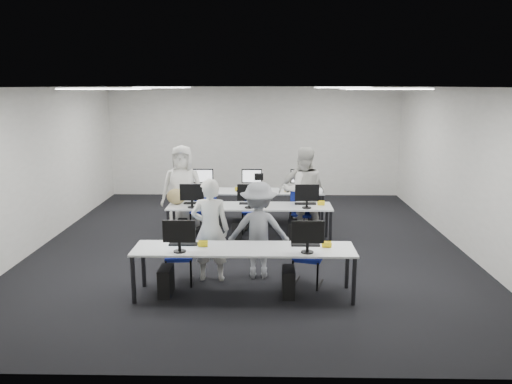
{
  "coord_description": "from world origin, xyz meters",
  "views": [
    {
      "loc": [
        0.31,
        -9.27,
        3.03
      ],
      "look_at": [
        0.12,
        0.21,
        1.0
      ],
      "focal_mm": 35.0,
      "sensor_mm": 36.0,
      "label": 1
    }
  ],
  "objects_px": {
    "chair_3": "(253,219)",
    "student_2": "(183,189)",
    "chair_2": "(204,220)",
    "chair_5": "(195,214)",
    "desk_mid": "(250,208)",
    "chair_6": "(256,216)",
    "chair_4": "(303,222)",
    "student_0": "(210,230)",
    "chair_0": "(180,266)",
    "chair_1": "(308,267)",
    "chair_7": "(300,217)",
    "desk_front": "(244,251)",
    "student_3": "(302,192)",
    "student_1": "(303,191)",
    "photographer": "(259,230)"
  },
  "relations": [
    {
      "from": "chair_6",
      "to": "chair_7",
      "type": "height_order",
      "value": "chair_7"
    },
    {
      "from": "chair_0",
      "to": "chair_1",
      "type": "bearing_deg",
      "value": -5.1
    },
    {
      "from": "desk_front",
      "to": "chair_5",
      "type": "distance_m",
      "value": 3.76
    },
    {
      "from": "chair_1",
      "to": "student_1",
      "type": "bearing_deg",
      "value": 104.69
    },
    {
      "from": "chair_3",
      "to": "chair_1",
      "type": "bearing_deg",
      "value": -66.38
    },
    {
      "from": "desk_mid",
      "to": "student_3",
      "type": "distance_m",
      "value": 1.35
    },
    {
      "from": "desk_mid",
      "to": "chair_5",
      "type": "height_order",
      "value": "chair_5"
    },
    {
      "from": "desk_mid",
      "to": "student_0",
      "type": "distance_m",
      "value": 2.07
    },
    {
      "from": "chair_0",
      "to": "photographer",
      "type": "relative_size",
      "value": 0.54
    },
    {
      "from": "chair_4",
      "to": "student_1",
      "type": "height_order",
      "value": "student_1"
    },
    {
      "from": "chair_5",
      "to": "chair_7",
      "type": "distance_m",
      "value": 2.28
    },
    {
      "from": "chair_7",
      "to": "student_3",
      "type": "distance_m",
      "value": 0.54
    },
    {
      "from": "chair_6",
      "to": "student_3",
      "type": "distance_m",
      "value": 1.12
    },
    {
      "from": "desk_mid",
      "to": "chair_1",
      "type": "relative_size",
      "value": 3.73
    },
    {
      "from": "chair_6",
      "to": "chair_3",
      "type": "bearing_deg",
      "value": -95.56
    },
    {
      "from": "chair_6",
      "to": "student_0",
      "type": "distance_m",
      "value": 3.02
    },
    {
      "from": "desk_mid",
      "to": "student_3",
      "type": "relative_size",
      "value": 1.91
    },
    {
      "from": "chair_4",
      "to": "student_2",
      "type": "bearing_deg",
      "value": -162.08
    },
    {
      "from": "chair_4",
      "to": "chair_3",
      "type": "bearing_deg",
      "value": -164.96
    },
    {
      "from": "desk_front",
      "to": "chair_6",
      "type": "height_order",
      "value": "chair_6"
    },
    {
      "from": "chair_0",
      "to": "chair_5",
      "type": "height_order",
      "value": "chair_5"
    },
    {
      "from": "desk_front",
      "to": "desk_mid",
      "type": "distance_m",
      "value": 2.6
    },
    {
      "from": "chair_7",
      "to": "student_0",
      "type": "bearing_deg",
      "value": -119.19
    },
    {
      "from": "chair_0",
      "to": "chair_4",
      "type": "height_order",
      "value": "chair_0"
    },
    {
      "from": "chair_5",
      "to": "student_2",
      "type": "xyz_separation_m",
      "value": [
        -0.2,
        -0.27,
        0.61
      ]
    },
    {
      "from": "chair_2",
      "to": "chair_5",
      "type": "relative_size",
      "value": 0.95
    },
    {
      "from": "chair_5",
      "to": "chair_6",
      "type": "distance_m",
      "value": 1.33
    },
    {
      "from": "chair_3",
      "to": "chair_6",
      "type": "height_order",
      "value": "chair_3"
    },
    {
      "from": "chair_7",
      "to": "student_1",
      "type": "xyz_separation_m",
      "value": [
        0.04,
        -0.15,
        0.61
      ]
    },
    {
      "from": "chair_0",
      "to": "chair_5",
      "type": "distance_m",
      "value": 3.07
    },
    {
      "from": "desk_front",
      "to": "chair_2",
      "type": "height_order",
      "value": "chair_2"
    },
    {
      "from": "chair_3",
      "to": "student_0",
      "type": "height_order",
      "value": "student_0"
    },
    {
      "from": "chair_3",
      "to": "student_2",
      "type": "bearing_deg",
      "value": -175.43
    },
    {
      "from": "chair_1",
      "to": "chair_4",
      "type": "distance_m",
      "value": 2.7
    },
    {
      "from": "chair_5",
      "to": "chair_1",
      "type": "bearing_deg",
      "value": -41.1
    },
    {
      "from": "chair_2",
      "to": "chair_7",
      "type": "height_order",
      "value": "chair_7"
    },
    {
      "from": "student_3",
      "to": "chair_5",
      "type": "bearing_deg",
      "value": 170.62
    },
    {
      "from": "chair_0",
      "to": "chair_3",
      "type": "bearing_deg",
      "value": 64.39
    },
    {
      "from": "chair_3",
      "to": "chair_7",
      "type": "relative_size",
      "value": 0.91
    },
    {
      "from": "chair_2",
      "to": "chair_7",
      "type": "relative_size",
      "value": 0.97
    },
    {
      "from": "chair_0",
      "to": "chair_7",
      "type": "relative_size",
      "value": 0.88
    },
    {
      "from": "desk_mid",
      "to": "chair_4",
      "type": "relative_size",
      "value": 3.9
    },
    {
      "from": "chair_6",
      "to": "student_2",
      "type": "height_order",
      "value": "student_2"
    },
    {
      "from": "student_1",
      "to": "student_2",
      "type": "bearing_deg",
      "value": -6.25
    },
    {
      "from": "chair_5",
      "to": "chair_6",
      "type": "relative_size",
      "value": 1.14
    },
    {
      "from": "chair_1",
      "to": "student_3",
      "type": "distance_m",
      "value": 3.01
    },
    {
      "from": "desk_mid",
      "to": "chair_6",
      "type": "bearing_deg",
      "value": 82.9
    },
    {
      "from": "chair_1",
      "to": "chair_7",
      "type": "bearing_deg",
      "value": 105.54
    },
    {
      "from": "chair_1",
      "to": "photographer",
      "type": "xyz_separation_m",
      "value": [
        -0.77,
        0.29,
        0.51
      ]
    },
    {
      "from": "chair_3",
      "to": "chair_5",
      "type": "relative_size",
      "value": 0.89
    }
  ]
}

